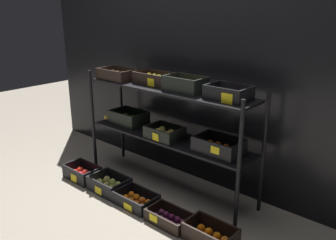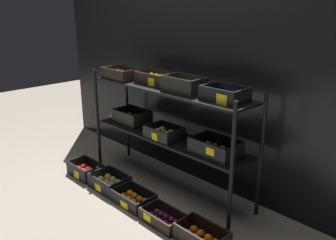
# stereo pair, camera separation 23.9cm
# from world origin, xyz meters

# --- Properties ---
(ground_plane) EXTENTS (10.00, 10.00, 0.00)m
(ground_plane) POSITION_xyz_m (0.00, 0.00, 0.00)
(ground_plane) COLOR gray
(storefront_wall) EXTENTS (4.08, 0.12, 1.97)m
(storefront_wall) POSITION_xyz_m (0.00, 0.39, 0.99)
(storefront_wall) COLOR black
(storefront_wall) RESTS_ON ground_plane
(display_rack) EXTENTS (1.81, 0.42, 1.09)m
(display_rack) POSITION_xyz_m (-0.01, -0.00, 0.75)
(display_rack) COLOR black
(display_rack) RESTS_ON ground_plane
(crate_ground_apple_red) EXTENTS (0.35, 0.23, 0.14)m
(crate_ground_apple_red) POSITION_xyz_m (-0.75, -0.43, 0.05)
(crate_ground_apple_red) COLOR black
(crate_ground_apple_red) RESTS_ON ground_plane
(crate_ground_pear) EXTENTS (0.36, 0.26, 0.14)m
(crate_ground_pear) POSITION_xyz_m (-0.36, -0.41, 0.05)
(crate_ground_pear) COLOR black
(crate_ground_pear) RESTS_ON ground_plane
(crate_ground_tangerine) EXTENTS (0.37, 0.25, 0.11)m
(crate_ground_tangerine) POSITION_xyz_m (0.00, -0.42, 0.04)
(crate_ground_tangerine) COLOR black
(crate_ground_tangerine) RESTS_ON ground_plane
(crate_ground_plum) EXTENTS (0.36, 0.22, 0.10)m
(crate_ground_plum) POSITION_xyz_m (0.39, -0.44, 0.04)
(crate_ground_plum) COLOR black
(crate_ground_plum) RESTS_ON ground_plane
(crate_ground_rightmost_tangerine) EXTENTS (0.38, 0.22, 0.13)m
(crate_ground_rightmost_tangerine) POSITION_xyz_m (0.77, -0.41, 0.05)
(crate_ground_rightmost_tangerine) COLOR black
(crate_ground_rightmost_tangerine) RESTS_ON ground_plane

